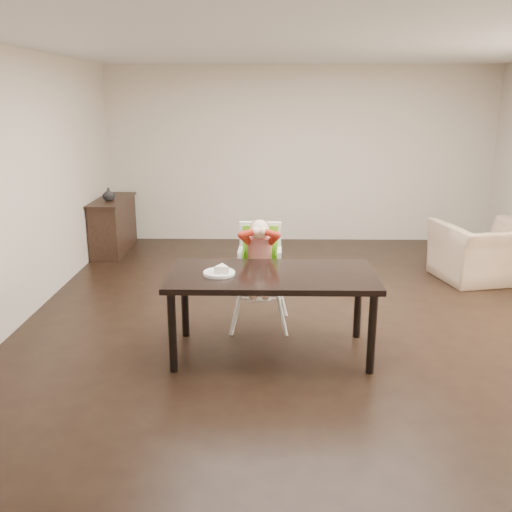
{
  "coord_description": "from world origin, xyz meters",
  "views": [
    {
      "loc": [
        -0.53,
        -5.46,
        2.22
      ],
      "look_at": [
        -0.62,
        -0.38,
        0.8
      ],
      "focal_mm": 40.0,
      "sensor_mm": 36.0,
      "label": 1
    }
  ],
  "objects_px": {
    "high_chair": "(260,251)",
    "sideboard": "(113,225)",
    "dining_table": "(272,282)",
    "armchair": "(486,242)"
  },
  "relations": [
    {
      "from": "armchair",
      "to": "high_chair",
      "type": "bearing_deg",
      "value": 15.57
    },
    {
      "from": "high_chair",
      "to": "sideboard",
      "type": "height_order",
      "value": "high_chair"
    },
    {
      "from": "dining_table",
      "to": "high_chair",
      "type": "distance_m",
      "value": 0.69
    },
    {
      "from": "high_chair",
      "to": "sideboard",
      "type": "bearing_deg",
      "value": 129.59
    },
    {
      "from": "high_chair",
      "to": "armchair",
      "type": "height_order",
      "value": "high_chair"
    },
    {
      "from": "armchair",
      "to": "sideboard",
      "type": "height_order",
      "value": "armchair"
    },
    {
      "from": "sideboard",
      "to": "dining_table",
      "type": "bearing_deg",
      "value": -56.31
    },
    {
      "from": "sideboard",
      "to": "high_chair",
      "type": "bearing_deg",
      "value": -51.75
    },
    {
      "from": "dining_table",
      "to": "armchair",
      "type": "height_order",
      "value": "armchair"
    },
    {
      "from": "dining_table",
      "to": "sideboard",
      "type": "xyz_separation_m",
      "value": [
        -2.3,
        3.46,
        -0.27
      ]
    }
  ]
}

